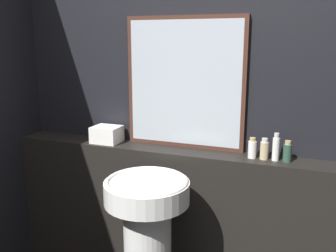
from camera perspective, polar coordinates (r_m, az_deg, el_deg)
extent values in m
cube|color=black|center=(2.40, 3.20, 5.18)|extent=(8.00, 0.06, 2.50)
cube|color=black|center=(2.52, 1.99, -13.58)|extent=(2.33, 0.21, 0.90)
cylinder|color=white|center=(2.04, -3.24, -9.98)|extent=(0.46, 0.46, 0.12)
torus|color=white|center=(2.02, -3.26, -8.44)|extent=(0.45, 0.45, 0.02)
cube|color=#47281E|center=(2.35, 2.58, 6.52)|extent=(0.77, 0.03, 0.82)
cube|color=#B2BCC6|center=(2.35, 2.51, 6.50)|extent=(0.72, 0.02, 0.77)
cube|color=white|center=(2.55, -9.30, -1.26)|extent=(0.18, 0.16, 0.11)
cylinder|color=white|center=(2.24, 12.71, -3.53)|extent=(0.05, 0.05, 0.10)
cylinder|color=tan|center=(2.22, 12.79, -2.01)|extent=(0.03, 0.03, 0.02)
cylinder|color=#C6B284|center=(2.23, 14.44, -3.66)|extent=(0.05, 0.05, 0.10)
cylinder|color=silver|center=(2.21, 14.53, -2.11)|extent=(0.03, 0.03, 0.02)
cylinder|color=white|center=(2.22, 16.10, -3.43)|extent=(0.04, 0.04, 0.13)
cylinder|color=silver|center=(2.20, 16.23, -1.41)|extent=(0.03, 0.03, 0.03)
cylinder|color=#2D4C3D|center=(2.22, 17.72, -3.96)|extent=(0.05, 0.05, 0.10)
cylinder|color=tan|center=(2.21, 17.83, -2.43)|extent=(0.03, 0.03, 0.02)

